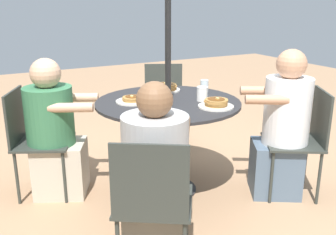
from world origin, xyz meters
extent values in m
plane|color=tan|center=(0.00, 0.00, 0.00)|extent=(12.00, 12.00, 0.00)
cylinder|color=#28282B|center=(0.00, 0.00, 0.01)|extent=(0.46, 0.46, 0.01)
cylinder|color=#28282B|center=(0.00, 0.00, 0.37)|extent=(0.12, 0.12, 0.73)
cylinder|color=#28282B|center=(0.00, 0.00, 0.75)|extent=(1.12, 1.12, 0.02)
cylinder|color=black|center=(0.00, 0.00, 1.07)|extent=(0.05, 0.05, 2.15)
cylinder|color=#333833|center=(0.50, 0.64, 0.21)|extent=(0.02, 0.02, 0.43)
cylinder|color=#333833|center=(0.18, 0.80, 0.21)|extent=(0.02, 0.02, 0.43)
cylinder|color=#333833|center=(0.66, 0.96, 0.21)|extent=(0.02, 0.02, 0.43)
cylinder|color=#333833|center=(0.34, 1.12, 0.21)|extent=(0.02, 0.02, 0.43)
cube|color=#333833|center=(0.42, 0.88, 0.43)|extent=(0.56, 0.56, 0.02)
cube|color=#333833|center=(0.51, 1.06, 0.65)|extent=(0.37, 0.19, 0.41)
cube|color=beige|center=(0.37, 0.77, 0.21)|extent=(0.49, 0.50, 0.43)
cylinder|color=#38754C|center=(0.40, 0.82, 0.65)|extent=(0.37, 0.37, 0.45)
sphere|color=#DBA884|center=(0.40, 0.82, 0.98)|extent=(0.23, 0.23, 0.23)
cylinder|color=#DBA884|center=(0.44, 0.58, 0.76)|extent=(0.20, 0.32, 0.07)
cylinder|color=#DBA884|center=(0.17, 0.71, 0.76)|extent=(0.20, 0.32, 0.07)
cylinder|color=#333833|center=(-0.57, 0.58, 0.21)|extent=(0.02, 0.02, 0.43)
cylinder|color=#333833|center=(-0.77, 0.28, 0.21)|extent=(0.02, 0.02, 0.43)
cube|color=#333833|center=(-0.82, 0.53, 0.43)|extent=(0.58, 0.58, 0.02)
cube|color=#333833|center=(-0.99, 0.64, 0.65)|extent=(0.23, 0.34, 0.41)
cube|color=gray|center=(-0.72, 0.46, 0.21)|extent=(0.52, 0.51, 0.43)
cylinder|color=#B2B2B2|center=(-0.77, 0.50, 0.67)|extent=(0.37, 0.37, 0.49)
sphere|color=brown|center=(-0.77, 0.50, 1.00)|extent=(0.20, 0.20, 0.20)
cylinder|color=brown|center=(-0.52, 0.52, 0.79)|extent=(0.31, 0.23, 0.07)
cylinder|color=brown|center=(-0.69, 0.26, 0.79)|extent=(0.31, 0.23, 0.07)
cylinder|color=#333833|center=(-0.56, -0.59, 0.21)|extent=(0.02, 0.02, 0.43)
cylinder|color=#333833|center=(-0.26, -0.77, 0.21)|extent=(0.02, 0.02, 0.43)
cylinder|color=#333833|center=(-0.75, -0.89, 0.21)|extent=(0.02, 0.02, 0.43)
cylinder|color=#333833|center=(-0.44, -1.08, 0.21)|extent=(0.02, 0.02, 0.43)
cube|color=#333833|center=(-0.50, -0.83, 0.43)|extent=(0.57, 0.57, 0.02)
cube|color=#333833|center=(-0.61, -1.01, 0.65)|extent=(0.35, 0.22, 0.41)
cube|color=slate|center=(-0.45, -0.74, 0.21)|extent=(0.48, 0.49, 0.43)
cylinder|color=white|center=(-0.47, -0.78, 0.69)|extent=(0.35, 0.35, 0.52)
sphere|color=tan|center=(-0.47, -0.78, 1.05)|extent=(0.23, 0.23, 0.23)
cylinder|color=tan|center=(-0.50, -0.55, 0.81)|extent=(0.22, 0.30, 0.07)
cylinder|color=tan|center=(-0.25, -0.69, 0.81)|extent=(0.22, 0.30, 0.07)
cylinder|color=#333833|center=(0.64, -0.51, 0.21)|extent=(0.02, 0.02, 0.43)
cylinder|color=#333833|center=(0.79, -0.19, 0.21)|extent=(0.02, 0.02, 0.43)
cylinder|color=#333833|center=(0.96, -0.66, 0.21)|extent=(0.02, 0.02, 0.43)
cylinder|color=#333833|center=(1.11, -0.34, 0.21)|extent=(0.02, 0.02, 0.43)
cube|color=#333833|center=(0.88, -0.43, 0.43)|extent=(0.56, 0.56, 0.02)
cube|color=#333833|center=(1.06, -0.51, 0.65)|extent=(0.19, 0.37, 0.41)
cylinder|color=silver|center=(0.11, 0.25, 0.76)|extent=(0.26, 0.26, 0.01)
cylinder|color=#AD7A3D|center=(0.11, 0.25, 0.77)|extent=(0.15, 0.15, 0.01)
cylinder|color=#AD7A3D|center=(0.11, 0.25, 0.78)|extent=(0.15, 0.15, 0.01)
cylinder|color=#AD7A3D|center=(0.10, 0.25, 0.79)|extent=(0.15, 0.15, 0.01)
ellipsoid|color=brown|center=(0.11, 0.25, 0.80)|extent=(0.12, 0.11, 0.00)
cube|color=#F4E084|center=(0.10, 0.26, 0.81)|extent=(0.03, 0.03, 0.01)
cylinder|color=silver|center=(0.33, -0.15, 0.76)|extent=(0.26, 0.26, 0.01)
cylinder|color=#AD7A3D|center=(0.33, -0.15, 0.77)|extent=(0.20, 0.20, 0.01)
cylinder|color=#AD7A3D|center=(0.33, -0.14, 0.78)|extent=(0.19, 0.19, 0.01)
cylinder|color=#AD7A3D|center=(0.33, -0.15, 0.80)|extent=(0.20, 0.20, 0.01)
cylinder|color=#AD7A3D|center=(0.33, -0.15, 0.81)|extent=(0.19, 0.19, 0.01)
ellipsoid|color=brown|center=(0.33, -0.15, 0.81)|extent=(0.15, 0.14, 0.00)
cube|color=#F4E084|center=(0.33, -0.15, 0.82)|extent=(0.02, 0.02, 0.01)
cylinder|color=silver|center=(-0.32, -0.23, 0.76)|extent=(0.26, 0.26, 0.01)
cylinder|color=#AD7A3D|center=(-0.31, -0.23, 0.77)|extent=(0.16, 0.16, 0.01)
cylinder|color=#AD7A3D|center=(-0.31, -0.23, 0.79)|extent=(0.17, 0.17, 0.01)
cylinder|color=#AD7A3D|center=(-0.31, -0.23, 0.80)|extent=(0.17, 0.17, 0.01)
cylinder|color=#AD7A3D|center=(-0.32, -0.23, 0.81)|extent=(0.17, 0.17, 0.01)
ellipsoid|color=brown|center=(-0.32, -0.23, 0.82)|extent=(0.13, 0.12, 0.00)
cube|color=#F4E084|center=(-0.32, -0.23, 0.82)|extent=(0.02, 0.02, 0.01)
cylinder|color=#602D0F|center=(-0.25, 0.29, 0.81)|extent=(0.06, 0.06, 0.10)
cylinder|color=#602D0F|center=(-0.25, 0.29, 0.88)|extent=(0.03, 0.03, 0.04)
torus|color=#602D0F|center=(-0.22, 0.29, 0.82)|extent=(0.05, 0.01, 0.05)
cylinder|color=white|center=(-0.11, -0.24, 0.81)|extent=(0.08, 0.08, 0.10)
cylinder|color=white|center=(-0.11, -0.24, 0.86)|extent=(0.09, 0.09, 0.01)
cylinder|color=silver|center=(0.13, -0.42, 0.81)|extent=(0.07, 0.07, 0.10)
camera|label=1|loc=(-2.58, 1.39, 1.53)|focal=42.00mm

